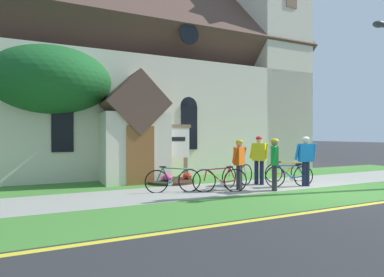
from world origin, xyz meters
The scene contains 19 objects.
ground centered at (0.00, 4.00, 0.00)m, with size 140.00×140.00×0.00m, color #2B2B2D.
sidewalk_slab centered at (-2.35, 1.77, 0.01)m, with size 32.00×2.42×0.01m, color #99968E.
grass_verge centered at (-2.35, -0.56, 0.00)m, with size 32.00×2.24×0.01m, color #427F33.
church_lawn centered at (-2.35, 4.17, 0.00)m, with size 24.00×2.37×0.01m, color #427F33.
curb_paint_stripe centered at (-2.35, -1.84, 0.00)m, with size 28.00×0.16×0.01m, color yellow.
church_building centered at (-2.00, 10.50, 4.83)m, with size 15.16×12.72×12.88m.
church_sign centered at (-3.83, 4.13, 1.45)m, with size 2.00×0.22×2.19m.
flower_bed centered at (-3.81, 3.81, 0.09)m, with size 1.81×1.81×0.34m.
bicycle_orange centered at (-4.50, 1.87, 0.38)m, with size 1.74×0.37×0.84m.
bicycle_red centered at (-0.45, 1.19, 0.37)m, with size 1.70×0.53×0.78m.
bicycle_black centered at (0.25, 2.12, 0.37)m, with size 1.72×0.47×0.80m.
bicycle_yellow centered at (-2.05, 1.96, 0.39)m, with size 1.65×0.66×0.85m.
bicycle_blue centered at (-3.15, 1.30, 0.38)m, with size 1.63×0.61×0.82m.
cyclist_in_green_jersey centered at (-1.16, 1.95, 1.03)m, with size 0.43×0.75×1.74m.
cyclist_in_yellow_jersey centered at (-1.48, 0.74, 0.97)m, with size 0.48×0.62×1.66m.
cyclist_in_white_jersey centered at (-2.38, 1.38, 0.95)m, with size 0.60×0.44×1.63m.
cyclist_in_red_jersey centered at (0.09, 0.98, 1.02)m, with size 0.62×0.46×1.72m.
roadside_conifer centered at (3.74, 11.06, 4.75)m, with size 3.19×3.19×7.35m.
yard_deciduous_tree centered at (-7.85, 5.62, 3.77)m, with size 4.32×4.32×5.02m.
Camera 1 is at (-8.11, -7.17, 1.76)m, focal length 29.45 mm.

